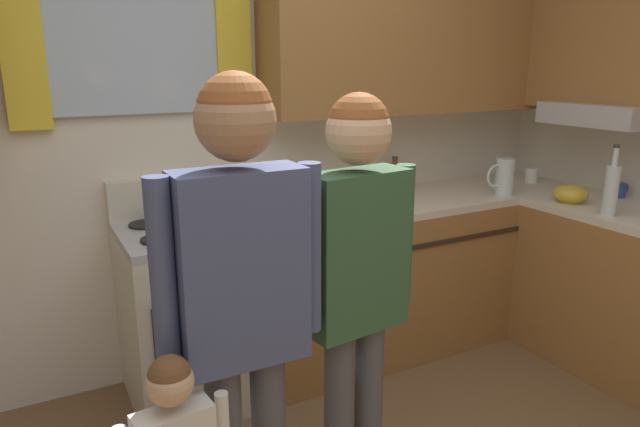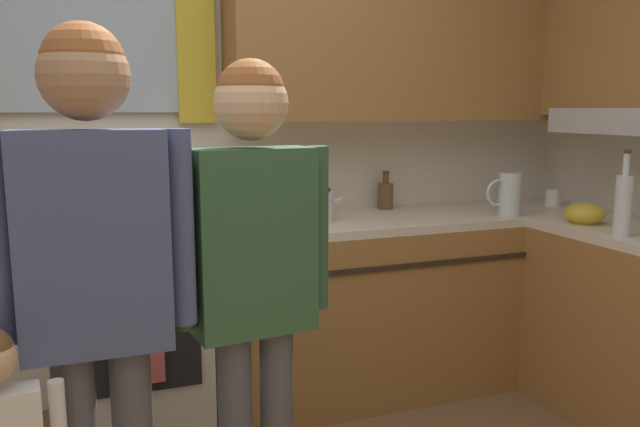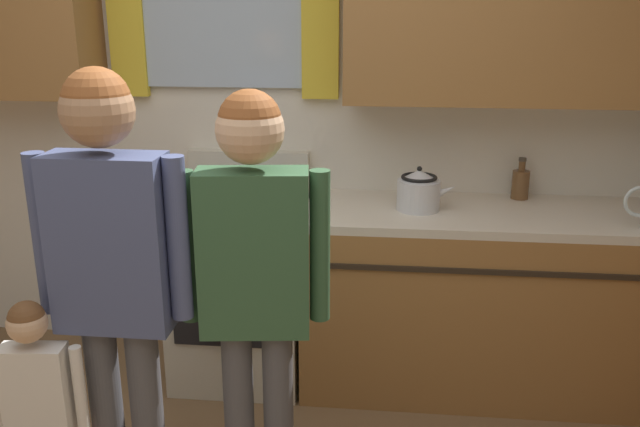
{
  "view_description": "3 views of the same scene",
  "coord_description": "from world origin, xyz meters",
  "px_view_note": "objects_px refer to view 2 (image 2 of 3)",
  "views": [
    {
      "loc": [
        -0.86,
        -1.05,
        1.66
      ],
      "look_at": [
        0.21,
        0.94,
        1.06
      ],
      "focal_mm": 32.0,
      "sensor_mm": 36.0,
      "label": 1
    },
    {
      "loc": [
        -0.35,
        -1.27,
        1.43
      ],
      "look_at": [
        0.44,
        0.84,
        1.06
      ],
      "focal_mm": 35.24,
      "sensor_mm": 36.0,
      "label": 2
    },
    {
      "loc": [
        0.53,
        -1.5,
        1.81
      ],
      "look_at": [
        0.26,
        1.05,
        1.02
      ],
      "focal_mm": 37.61,
      "sensor_mm": 36.0,
      "label": 3
    }
  ],
  "objects_px": {
    "adult_holding_child": "(95,266)",
    "mixing_bowl": "(585,214)",
    "bottle_tall_clear": "(623,203)",
    "stovetop_kettle": "(314,202)",
    "mug_ceramic_white": "(554,198)",
    "adult_in_plaid": "(254,261)",
    "bottle_squat_brown": "(385,195)",
    "water_pitcher": "(508,194)",
    "stove_oven": "(132,328)"
  },
  "relations": [
    {
      "from": "bottle_tall_clear",
      "to": "water_pitcher",
      "type": "height_order",
      "value": "bottle_tall_clear"
    },
    {
      "from": "mixing_bowl",
      "to": "adult_in_plaid",
      "type": "bearing_deg",
      "value": -162.85
    },
    {
      "from": "stovetop_kettle",
      "to": "mug_ceramic_white",
      "type": "bearing_deg",
      "value": -0.14
    },
    {
      "from": "stove_oven",
      "to": "mug_ceramic_white",
      "type": "relative_size",
      "value": 8.76
    },
    {
      "from": "adult_holding_child",
      "to": "bottle_tall_clear",
      "type": "bearing_deg",
      "value": 8.99
    },
    {
      "from": "bottle_squat_brown",
      "to": "water_pitcher",
      "type": "relative_size",
      "value": 0.93
    },
    {
      "from": "stovetop_kettle",
      "to": "mixing_bowl",
      "type": "xyz_separation_m",
      "value": [
        1.18,
        -0.5,
        -0.05
      ]
    },
    {
      "from": "stove_oven",
      "to": "water_pitcher",
      "type": "height_order",
      "value": "water_pitcher"
    },
    {
      "from": "mug_ceramic_white",
      "to": "water_pitcher",
      "type": "height_order",
      "value": "water_pitcher"
    },
    {
      "from": "mug_ceramic_white",
      "to": "stovetop_kettle",
      "type": "height_order",
      "value": "stovetop_kettle"
    },
    {
      "from": "bottle_tall_clear",
      "to": "bottle_squat_brown",
      "type": "bearing_deg",
      "value": 120.56
    },
    {
      "from": "stovetop_kettle",
      "to": "stove_oven",
      "type": "bearing_deg",
      "value": 178.73
    },
    {
      "from": "mug_ceramic_white",
      "to": "adult_in_plaid",
      "type": "height_order",
      "value": "adult_in_plaid"
    },
    {
      "from": "mug_ceramic_white",
      "to": "water_pitcher",
      "type": "bearing_deg",
      "value": -157.85
    },
    {
      "from": "bottle_squat_brown",
      "to": "water_pitcher",
      "type": "bearing_deg",
      "value": -41.62
    },
    {
      "from": "bottle_tall_clear",
      "to": "water_pitcher",
      "type": "bearing_deg",
      "value": 102.0
    },
    {
      "from": "water_pitcher",
      "to": "mug_ceramic_white",
      "type": "bearing_deg",
      "value": 22.15
    },
    {
      "from": "bottle_squat_brown",
      "to": "stovetop_kettle",
      "type": "xyz_separation_m",
      "value": [
        -0.5,
        -0.24,
        0.02
      ]
    },
    {
      "from": "mixing_bowl",
      "to": "adult_in_plaid",
      "type": "xyz_separation_m",
      "value": [
        -1.75,
        -0.54,
        0.04
      ]
    },
    {
      "from": "bottle_squat_brown",
      "to": "mixing_bowl",
      "type": "bearing_deg",
      "value": -47.35
    },
    {
      "from": "stovetop_kettle",
      "to": "adult_in_plaid",
      "type": "bearing_deg",
      "value": -118.6
    },
    {
      "from": "stovetop_kettle",
      "to": "adult_holding_child",
      "type": "distance_m",
      "value": 1.51
    },
    {
      "from": "mug_ceramic_white",
      "to": "water_pitcher",
      "type": "relative_size",
      "value": 0.57
    },
    {
      "from": "bottle_tall_clear",
      "to": "stovetop_kettle",
      "type": "height_order",
      "value": "bottle_tall_clear"
    },
    {
      "from": "stove_oven",
      "to": "bottle_tall_clear",
      "type": "xyz_separation_m",
      "value": [
        1.97,
        -0.81,
        0.57
      ]
    },
    {
      "from": "stove_oven",
      "to": "bottle_tall_clear",
      "type": "distance_m",
      "value": 2.2
    },
    {
      "from": "mug_ceramic_white",
      "to": "adult_holding_child",
      "type": "bearing_deg",
      "value": -155.31
    },
    {
      "from": "stovetop_kettle",
      "to": "mixing_bowl",
      "type": "height_order",
      "value": "stovetop_kettle"
    },
    {
      "from": "mug_ceramic_white",
      "to": "adult_in_plaid",
      "type": "bearing_deg",
      "value": -152.56
    },
    {
      "from": "stove_oven",
      "to": "adult_in_plaid",
      "type": "relative_size",
      "value": 0.7
    },
    {
      "from": "bottle_tall_clear",
      "to": "stovetop_kettle",
      "type": "bearing_deg",
      "value": 144.66
    },
    {
      "from": "adult_holding_child",
      "to": "mixing_bowl",
      "type": "bearing_deg",
      "value": 15.91
    },
    {
      "from": "stovetop_kettle",
      "to": "adult_in_plaid",
      "type": "distance_m",
      "value": 1.18
    },
    {
      "from": "stove_oven",
      "to": "bottle_tall_clear",
      "type": "bearing_deg",
      "value": -22.25
    },
    {
      "from": "stove_oven",
      "to": "stovetop_kettle",
      "type": "bearing_deg",
      "value": -1.27
    },
    {
      "from": "stovetop_kettle",
      "to": "bottle_tall_clear",
      "type": "bearing_deg",
      "value": -35.34
    },
    {
      "from": "mixing_bowl",
      "to": "adult_holding_child",
      "type": "bearing_deg",
      "value": -164.09
    },
    {
      "from": "bottle_squat_brown",
      "to": "adult_in_plaid",
      "type": "xyz_separation_m",
      "value": [
        -1.07,
        -1.28,
        0.01
      ]
    },
    {
      "from": "stove_oven",
      "to": "water_pitcher",
      "type": "bearing_deg",
      "value": -6.3
    },
    {
      "from": "adult_holding_child",
      "to": "stove_oven",
      "type": "bearing_deg",
      "value": 82.77
    },
    {
      "from": "bottle_tall_clear",
      "to": "water_pitcher",
      "type": "distance_m",
      "value": 0.62
    },
    {
      "from": "stovetop_kettle",
      "to": "adult_in_plaid",
      "type": "relative_size",
      "value": 0.17
    },
    {
      "from": "mug_ceramic_white",
      "to": "stovetop_kettle",
      "type": "relative_size",
      "value": 0.46
    },
    {
      "from": "stove_oven",
      "to": "water_pitcher",
      "type": "xyz_separation_m",
      "value": [
        1.84,
        -0.2,
        0.54
      ]
    },
    {
      "from": "stovetop_kettle",
      "to": "adult_holding_child",
      "type": "relative_size",
      "value": 0.17
    },
    {
      "from": "bottle_squat_brown",
      "to": "adult_holding_child",
      "type": "distance_m",
      "value": 2.03
    },
    {
      "from": "stovetop_kettle",
      "to": "adult_in_plaid",
      "type": "xyz_separation_m",
      "value": [
        -0.57,
        -1.04,
        -0.0
      ]
    },
    {
      "from": "bottle_squat_brown",
      "to": "mug_ceramic_white",
      "type": "distance_m",
      "value": 0.95
    },
    {
      "from": "bottle_squat_brown",
      "to": "bottle_tall_clear",
      "type": "xyz_separation_m",
      "value": [
        0.61,
        -1.03,
        0.06
      ]
    },
    {
      "from": "bottle_tall_clear",
      "to": "stovetop_kettle",
      "type": "distance_m",
      "value": 1.36
    }
  ]
}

